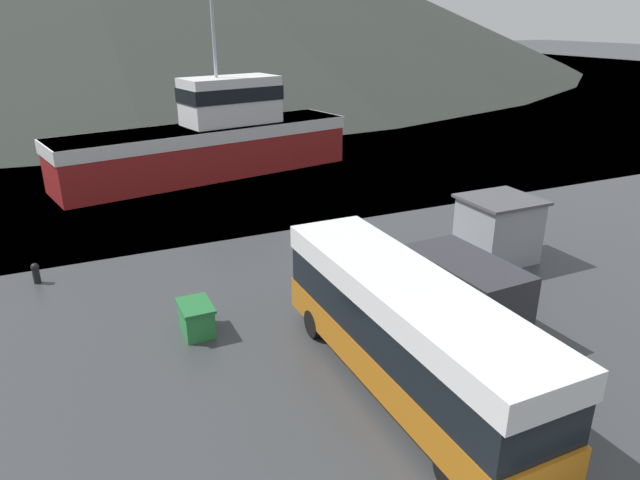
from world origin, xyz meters
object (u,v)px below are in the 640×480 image
at_px(delivery_van, 453,285).
at_px(dock_kiosk, 498,229).
at_px(storage_bin, 196,318).
at_px(fishing_boat, 211,139).
at_px(tour_bus, 405,329).

height_order(delivery_van, dock_kiosk, dock_kiosk).
distance_m(storage_bin, dock_kiosk, 12.93).
bearing_deg(fishing_boat, delivery_van, 174.17).
bearing_deg(dock_kiosk, tour_bus, -144.76).
distance_m(fishing_boat, storage_bin, 20.24).
bearing_deg(dock_kiosk, storage_bin, -176.96).
bearing_deg(delivery_van, tour_bus, -146.28).
height_order(tour_bus, delivery_van, tour_bus).
bearing_deg(fishing_boat, storage_bin, 151.78).
xyz_separation_m(delivery_van, storage_bin, (-7.99, 2.73, -0.74)).
relative_size(tour_bus, delivery_van, 1.70).
bearing_deg(tour_bus, delivery_van, 35.40).
xyz_separation_m(tour_bus, fishing_boat, (1.34, 24.61, 0.49)).
height_order(storage_bin, dock_kiosk, dock_kiosk).
bearing_deg(storage_bin, delivery_van, -18.86).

